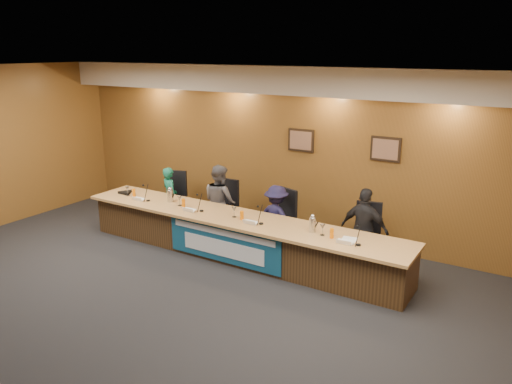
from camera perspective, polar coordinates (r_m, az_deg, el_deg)
floor at (r=7.13m, az=-13.27°, el=-13.74°), size 10.00×10.00×0.00m
ceiling at (r=6.22m, az=-15.20°, el=12.84°), size 10.00×8.00×0.04m
wall_back at (r=9.61m, az=3.09°, el=4.71°), size 10.00×0.04×3.20m
soffit at (r=9.21m, az=2.45°, el=12.71°), size 10.00×0.50×0.50m
dais_body at (r=8.64m, az=-2.17°, el=-5.24°), size 6.00×0.80×0.70m
dais_top at (r=8.47m, az=-2.39°, el=-2.99°), size 6.10×0.95×0.05m
banner at (r=8.32m, az=-3.77°, el=-5.93°), size 2.20×0.02×0.65m
banner_text_upper at (r=8.23m, az=-3.85°, el=-4.67°), size 2.00×0.01×0.10m
banner_text_lower at (r=8.34m, az=-3.81°, el=-6.47°), size 1.60×0.01×0.28m
wall_photo_left at (r=9.35m, az=5.18°, el=5.91°), size 0.52×0.04×0.42m
wall_photo_right at (r=8.77m, az=14.59°, el=4.77°), size 0.52×0.04×0.42m
panelist_a at (r=10.25m, az=-9.79°, el=-0.51°), size 0.52×0.45×1.21m
panelist_b at (r=9.46m, az=-4.14°, el=-1.07°), size 0.84×0.76×1.41m
panelist_c at (r=8.87m, az=2.34°, el=-2.99°), size 0.81×0.52×1.19m
panelist_d at (r=8.21m, az=12.29°, el=-4.26°), size 0.83×0.39×1.38m
office_chair_a at (r=10.35m, az=-9.39°, el=-1.04°), size 0.61×0.61×0.08m
office_chair_b at (r=9.61m, az=-3.76°, el=-2.21°), size 0.49×0.49×0.08m
office_chair_c at (r=8.99m, az=2.64°, el=-3.51°), size 0.60×0.60×0.08m
office_chair_d at (r=8.37m, az=12.43°, el=-5.39°), size 0.57×0.57×0.08m
nameplate_a at (r=9.56m, az=-13.43°, el=-0.75°), size 0.24×0.08×0.10m
microphone_a at (r=9.52m, az=-12.23°, el=-0.97°), size 0.07×0.07×0.02m
juice_glass_a at (r=9.86m, az=-13.78°, el=-0.08°), size 0.06×0.06×0.15m
water_glass_a at (r=9.93m, az=-14.46°, el=0.09°), size 0.08×0.08×0.18m
nameplate_b at (r=8.76m, az=-7.80°, el=-1.99°), size 0.24×0.08×0.10m
microphone_b at (r=8.78m, az=-6.26°, el=-2.15°), size 0.07×0.07×0.02m
juice_glass_b at (r=9.04m, az=-8.29°, el=-1.24°), size 0.06×0.06×0.15m
water_glass_b at (r=9.12m, az=-8.72°, el=-1.01°), size 0.08×0.08×0.18m
nameplate_c at (r=8.07m, az=-0.78°, el=-3.45°), size 0.24×0.08×0.10m
microphone_c at (r=8.10m, az=0.59°, el=-3.63°), size 0.07×0.07×0.02m
juice_glass_c at (r=8.29m, az=-1.63°, el=-2.68°), size 0.06×0.06×0.15m
water_glass_c at (r=8.41m, az=-2.52°, el=-2.31°), size 0.08×0.08×0.18m
nameplate_d at (r=7.38m, az=10.00°, el=-5.63°), size 0.24×0.08×0.10m
microphone_d at (r=7.40m, az=11.63°, el=-5.94°), size 0.07×0.07×0.02m
juice_glass_d at (r=7.59m, az=8.66°, el=-4.69°), size 0.06×0.06×0.15m
water_glass_d at (r=7.66m, az=7.61°, el=-4.31°), size 0.08×0.08×0.18m
carafe_left at (r=9.38m, az=-9.77°, el=-0.46°), size 0.12×0.12×0.22m
carafe_right at (r=7.77m, az=6.47°, el=-3.77°), size 0.11×0.11×0.24m
speakerphone at (r=10.09m, az=-14.66°, el=-0.07°), size 0.32×0.32×0.05m
paper_stack at (r=7.56m, az=10.54°, el=-5.44°), size 0.26×0.33×0.01m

